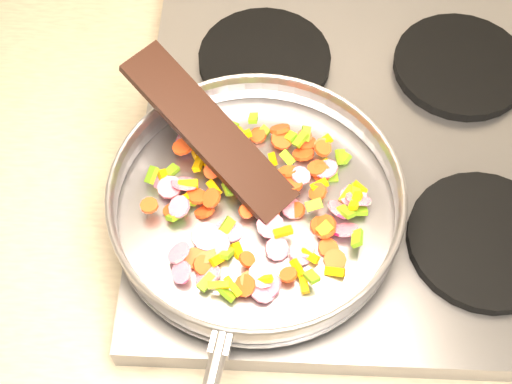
{
  "coord_description": "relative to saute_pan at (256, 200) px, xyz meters",
  "views": [
    {
      "loc": [
        -0.82,
        1.12,
        1.73
      ],
      "look_at": [
        -0.84,
        1.55,
        1.0
      ],
      "focal_mm": 50.0,
      "sensor_mm": 36.0,
      "label": 1
    }
  ],
  "objects": [
    {
      "name": "grate_fr",
      "position": [
        0.28,
        -0.02,
        -0.04
      ],
      "size": [
        0.19,
        0.19,
        0.02
      ],
      "primitive_type": "cylinder",
      "color": "black",
      "rests_on": "cooktop"
    },
    {
      "name": "vegetable_heap",
      "position": [
        0.0,
        0.01,
        -0.01
      ],
      "size": [
        0.29,
        0.27,
        0.04
      ],
      "color": "#D0145C",
      "rests_on": "saute_pan"
    },
    {
      "name": "grate_fl",
      "position": [
        0.0,
        -0.02,
        -0.04
      ],
      "size": [
        0.19,
        0.19,
        0.02
      ],
      "primitive_type": "cylinder",
      "color": "black",
      "rests_on": "cooktop"
    },
    {
      "name": "wooden_spatula",
      "position": [
        -0.06,
        0.07,
        0.04
      ],
      "size": [
        0.23,
        0.21,
        0.09
      ],
      "primitive_type": "cube",
      "rotation": [
        0.0,
        -0.32,
        2.41
      ],
      "color": "black",
      "rests_on": "saute_pan"
    },
    {
      "name": "cooktop",
      "position": [
        0.14,
        0.12,
        -0.06
      ],
      "size": [
        0.6,
        0.6,
        0.04
      ],
      "primitive_type": "cube",
      "color": "#939399",
      "rests_on": "counter_top"
    },
    {
      "name": "grate_br",
      "position": [
        0.28,
        0.26,
        -0.04
      ],
      "size": [
        0.19,
        0.19,
        0.02
      ],
      "primitive_type": "cylinder",
      "color": "black",
      "rests_on": "cooktop"
    },
    {
      "name": "saute_pan",
      "position": [
        0.0,
        0.0,
        0.0
      ],
      "size": [
        0.39,
        0.56,
        0.05
      ],
      "rotation": [
        0.0,
        0.0,
        -0.16
      ],
      "color": "#9E9EA5",
      "rests_on": "grate_fl"
    },
    {
      "name": "grate_bl",
      "position": [
        0.0,
        0.26,
        -0.04
      ],
      "size": [
        0.19,
        0.19,
        0.02
      ],
      "primitive_type": "cylinder",
      "color": "black",
      "rests_on": "cooktop"
    }
  ]
}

